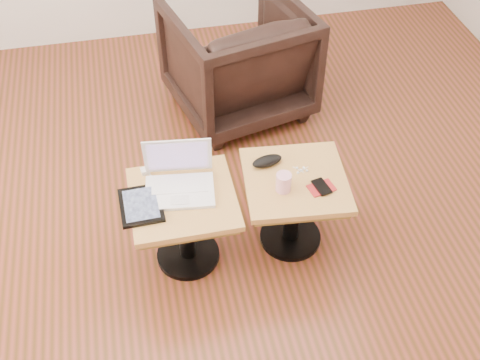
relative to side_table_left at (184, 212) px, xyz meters
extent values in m
cube|color=#4C2D12|center=(0.22, -0.03, -0.33)|extent=(4.50, 4.50, 0.01)
cylinder|color=black|center=(0.00, 0.00, -0.32)|extent=(0.32, 0.32, 0.03)
cylinder|color=black|center=(0.00, 0.00, -0.11)|extent=(0.08, 0.08, 0.39)
cube|color=brown|center=(0.00, 0.00, 0.06)|extent=(0.45, 0.45, 0.04)
cube|color=#A8692A|center=(0.00, 0.00, 0.10)|extent=(0.49, 0.49, 0.03)
cylinder|color=black|center=(0.54, 0.01, -0.32)|extent=(0.32, 0.32, 0.03)
cylinder|color=black|center=(0.54, 0.01, -0.11)|extent=(0.08, 0.08, 0.39)
cube|color=brown|center=(0.54, 0.01, 0.06)|extent=(0.49, 0.49, 0.04)
cube|color=#A8692A|center=(0.54, 0.01, 0.10)|extent=(0.53, 0.53, 0.03)
cube|color=white|center=(-0.01, 0.02, 0.12)|extent=(0.34, 0.26, 0.02)
cube|color=silver|center=(0.00, 0.06, 0.13)|extent=(0.27, 0.14, 0.00)
cube|color=silver|center=(-0.02, -0.04, 0.13)|extent=(0.09, 0.07, 0.00)
cube|color=white|center=(0.01, 0.15, 0.23)|extent=(0.32, 0.07, 0.21)
cube|color=brown|center=(0.01, 0.15, 0.23)|extent=(0.28, 0.06, 0.18)
cube|color=black|center=(-0.19, -0.02, 0.12)|extent=(0.20, 0.25, 0.02)
cube|color=#191E38|center=(-0.19, -0.02, 0.13)|extent=(0.16, 0.21, 0.00)
cube|color=white|center=(-0.15, 0.19, 0.12)|extent=(0.05, 0.05, 0.02)
ellipsoid|color=black|center=(0.43, 0.13, 0.13)|extent=(0.16, 0.10, 0.05)
cylinder|color=pink|center=(0.47, -0.05, 0.16)|extent=(0.08, 0.08, 0.09)
sphere|color=white|center=(0.58, 0.05, 0.12)|extent=(0.01, 0.01, 0.01)
sphere|color=white|center=(0.60, 0.06, 0.12)|extent=(0.01, 0.01, 0.01)
sphere|color=white|center=(0.57, 0.07, 0.12)|extent=(0.01, 0.01, 0.01)
sphere|color=white|center=(0.61, 0.04, 0.12)|extent=(0.01, 0.01, 0.01)
sphere|color=white|center=(0.56, 0.03, 0.12)|extent=(0.01, 0.01, 0.01)
cylinder|color=white|center=(0.58, 0.05, 0.11)|extent=(0.07, 0.04, 0.00)
cube|color=maroon|center=(0.64, -0.08, 0.11)|extent=(0.14, 0.11, 0.01)
cube|color=black|center=(0.64, -0.08, 0.12)|extent=(0.08, 0.12, 0.01)
imported|color=black|center=(0.51, 1.18, 0.03)|extent=(0.95, 0.96, 0.73)
camera|label=1|loc=(-0.14, -1.94, 2.11)|focal=45.00mm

